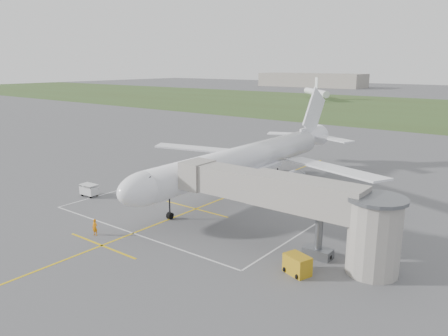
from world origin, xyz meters
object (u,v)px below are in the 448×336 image
Objects in this scene: gpu_unit at (297,265)px; ramp_worker_wing at (180,175)px; jet_bridge at (298,204)px; baggage_cart at (89,190)px; airliner at (246,159)px; ramp_worker_nose at (95,227)px.

gpu_unit is 32.81m from ramp_worker_wing.
jet_bridge is at bearing -169.20° from ramp_worker_wing.
gpu_unit is 1.06× the size of baggage_cart.
airliner reaches higher than ramp_worker_nose.
ramp_worker_wing is (4.23, 13.17, 0.08)m from baggage_cart.
baggage_cart is 1.32× the size of ramp_worker_wing.
ramp_worker_wing reaches higher than baggage_cart.
jet_bridge is at bearing -0.67° from baggage_cart.
airliner is 25.94m from gpu_unit.
gpu_unit is at bearing 1.86° from ramp_worker_nose.
gpu_unit is at bearing -7.86° from baggage_cart.
airliner is 18.10× the size of gpu_unit.
ramp_worker_nose is (12.13, -7.99, 0.03)m from baggage_cart.
ramp_worker_wing is at bearing 69.19° from baggage_cart.
airliner reaches higher than ramp_worker_wing.
baggage_cart is 14.52m from ramp_worker_nose.
ramp_worker_nose reaches higher than baggage_cart.
ramp_worker_nose reaches higher than gpu_unit.
airliner is at bearing 153.99° from gpu_unit.
ramp_worker_wing is at bearing 155.67° from jet_bridge.
gpu_unit is (18.04, -18.29, -3.57)m from airliner.
airliner is at bearing 71.16° from ramp_worker_nose.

